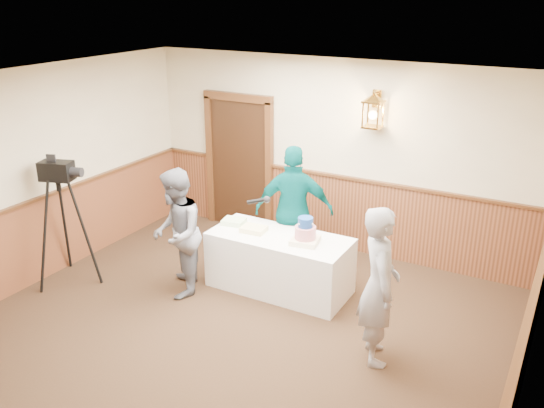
{
  "coord_description": "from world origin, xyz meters",
  "views": [
    {
      "loc": [
        3.11,
        -3.96,
        3.71
      ],
      "look_at": [
        -0.04,
        1.7,
        1.25
      ],
      "focal_mm": 38.0,
      "sensor_mm": 36.0,
      "label": 1
    }
  ],
  "objects_px": {
    "tv_camera_rig": "(65,229)",
    "sheet_cake_green": "(234,222)",
    "display_table": "(280,263)",
    "assistant_p": "(294,211)",
    "sheet_cake_yellow": "(254,229)",
    "tiered_cake": "(305,233)",
    "baker": "(379,286)",
    "interviewer": "(177,233)"
  },
  "relations": [
    {
      "from": "tv_camera_rig",
      "to": "sheet_cake_green",
      "type": "bearing_deg",
      "value": 14.81
    },
    {
      "from": "display_table",
      "to": "assistant_p",
      "type": "xyz_separation_m",
      "value": [
        -0.07,
        0.54,
        0.52
      ]
    },
    {
      "from": "sheet_cake_yellow",
      "to": "tiered_cake",
      "type": "bearing_deg",
      "value": 0.21
    },
    {
      "from": "baker",
      "to": "tv_camera_rig",
      "type": "relative_size",
      "value": 1.03
    },
    {
      "from": "sheet_cake_yellow",
      "to": "interviewer",
      "type": "height_order",
      "value": "interviewer"
    },
    {
      "from": "sheet_cake_yellow",
      "to": "tv_camera_rig",
      "type": "xyz_separation_m",
      "value": [
        -2.2,
        -1.13,
        -0.04
      ]
    },
    {
      "from": "interviewer",
      "to": "baker",
      "type": "relative_size",
      "value": 0.96
    },
    {
      "from": "assistant_p",
      "to": "interviewer",
      "type": "bearing_deg",
      "value": 27.8
    },
    {
      "from": "sheet_cake_yellow",
      "to": "sheet_cake_green",
      "type": "height_order",
      "value": "sheet_cake_green"
    },
    {
      "from": "display_table",
      "to": "baker",
      "type": "height_order",
      "value": "baker"
    },
    {
      "from": "display_table",
      "to": "interviewer",
      "type": "xyz_separation_m",
      "value": [
        -1.08,
        -0.7,
        0.45
      ]
    },
    {
      "from": "sheet_cake_yellow",
      "to": "baker",
      "type": "distance_m",
      "value": 2.1
    },
    {
      "from": "tiered_cake",
      "to": "sheet_cake_green",
      "type": "bearing_deg",
      "value": 175.66
    },
    {
      "from": "interviewer",
      "to": "assistant_p",
      "type": "xyz_separation_m",
      "value": [
        1.0,
        1.25,
        0.07
      ]
    },
    {
      "from": "tv_camera_rig",
      "to": "assistant_p",
      "type": "bearing_deg",
      "value": 15.86
    },
    {
      "from": "tiered_cake",
      "to": "interviewer",
      "type": "bearing_deg",
      "value": -155.06
    },
    {
      "from": "interviewer",
      "to": "display_table",
      "type": "bearing_deg",
      "value": 90.91
    },
    {
      "from": "interviewer",
      "to": "baker",
      "type": "height_order",
      "value": "baker"
    },
    {
      "from": "display_table",
      "to": "baker",
      "type": "bearing_deg",
      "value": -27.15
    },
    {
      "from": "tiered_cake",
      "to": "baker",
      "type": "distance_m",
      "value": 1.45
    },
    {
      "from": "display_table",
      "to": "sheet_cake_yellow",
      "type": "bearing_deg",
      "value": -174.75
    },
    {
      "from": "sheet_cake_green",
      "to": "interviewer",
      "type": "xyz_separation_m",
      "value": [
        -0.36,
        -0.76,
        0.04
      ]
    },
    {
      "from": "tiered_cake",
      "to": "baker",
      "type": "relative_size",
      "value": 0.22
    },
    {
      "from": "baker",
      "to": "assistant_p",
      "type": "distance_m",
      "value": 2.15
    },
    {
      "from": "tiered_cake",
      "to": "baker",
      "type": "xyz_separation_m",
      "value": [
        1.22,
        -0.78,
        -0.03
      ]
    },
    {
      "from": "display_table",
      "to": "baker",
      "type": "distance_m",
      "value": 1.85
    },
    {
      "from": "sheet_cake_green",
      "to": "interviewer",
      "type": "bearing_deg",
      "value": -115.33
    },
    {
      "from": "sheet_cake_green",
      "to": "baker",
      "type": "distance_m",
      "value": 2.47
    },
    {
      "from": "assistant_p",
      "to": "sheet_cake_green",
      "type": "bearing_deg",
      "value": 13.9
    },
    {
      "from": "tiered_cake",
      "to": "sheet_cake_green",
      "type": "relative_size",
      "value": 1.3
    },
    {
      "from": "sheet_cake_green",
      "to": "interviewer",
      "type": "distance_m",
      "value": 0.84
    },
    {
      "from": "interviewer",
      "to": "sheet_cake_green",
      "type": "bearing_deg",
      "value": 122.4
    },
    {
      "from": "tiered_cake",
      "to": "assistant_p",
      "type": "distance_m",
      "value": 0.73
    },
    {
      "from": "baker",
      "to": "tiered_cake",
      "type": "bearing_deg",
      "value": 28.71
    },
    {
      "from": "sheet_cake_green",
      "to": "tv_camera_rig",
      "type": "bearing_deg",
      "value": -146.6
    },
    {
      "from": "sheet_cake_yellow",
      "to": "interviewer",
      "type": "xyz_separation_m",
      "value": [
        -0.72,
        -0.67,
        0.04
      ]
    },
    {
      "from": "display_table",
      "to": "sheet_cake_yellow",
      "type": "relative_size",
      "value": 5.8
    },
    {
      "from": "sheet_cake_green",
      "to": "tiered_cake",
      "type": "bearing_deg",
      "value": -4.34
    },
    {
      "from": "assistant_p",
      "to": "baker",
      "type": "bearing_deg",
      "value": 117.32
    },
    {
      "from": "display_table",
      "to": "tiered_cake",
      "type": "xyz_separation_m",
      "value": [
        0.37,
        -0.03,
        0.51
      ]
    },
    {
      "from": "assistant_p",
      "to": "tiered_cake",
      "type": "bearing_deg",
      "value": 104.36
    },
    {
      "from": "sheet_cake_yellow",
      "to": "interviewer",
      "type": "relative_size",
      "value": 0.19
    }
  ]
}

